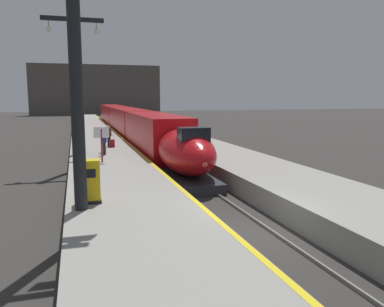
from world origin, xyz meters
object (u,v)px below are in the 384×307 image
at_px(passenger_near_edge, 109,134).
at_px(rolling_suitcase, 112,143).
at_px(station_column_mid, 75,72).
at_px(ticket_machine_yellow, 90,183).
at_px(station_column_near, 76,42).
at_px(passenger_far_waiting, 104,141).
at_px(highspeed_train_main, 129,123).
at_px(departure_info_board, 101,137).
at_px(passenger_mid_platform, 104,138).

bearing_deg(passenger_near_edge, rolling_suitcase, -67.71).
bearing_deg(station_column_mid, rolling_suitcase, 50.59).
height_order(rolling_suitcase, ticket_machine_yellow, ticket_machine_yellow).
bearing_deg(station_column_near, ticket_machine_yellow, 70.44).
xyz_separation_m(station_column_near, passenger_far_waiting, (1.65, 12.98, -4.68)).
relative_size(highspeed_train_main, station_column_mid, 6.21).
xyz_separation_m(passenger_near_edge, departure_info_board, (-1.02, -7.54, 0.52)).
bearing_deg(passenger_mid_platform, rolling_suitcase, 73.38).
relative_size(passenger_far_waiting, departure_info_board, 0.80).
xyz_separation_m(station_column_near, ticket_machine_yellow, (0.29, 0.83, -4.93)).
relative_size(passenger_near_edge, rolling_suitcase, 1.72).
relative_size(passenger_mid_platform, passenger_far_waiting, 1.00).
relative_size(passenger_near_edge, passenger_mid_platform, 1.00).
bearing_deg(station_column_near, passenger_mid_platform, 83.13).
bearing_deg(departure_info_board, ticket_machine_yellow, -96.29).
bearing_deg(departure_info_board, station_column_near, -97.44).
xyz_separation_m(station_column_mid, rolling_suitcase, (2.58, 3.14, -5.22)).
distance_m(passenger_near_edge, passenger_far_waiting, 4.59).
bearing_deg(station_column_near, station_column_mid, 90.23).
distance_m(station_column_mid, departure_info_board, 5.78).
relative_size(passenger_near_edge, departure_info_board, 0.80).
bearing_deg(highspeed_train_main, station_column_mid, -108.21).
xyz_separation_m(passenger_mid_platform, ticket_machine_yellow, (-1.44, -13.58, -0.25)).
xyz_separation_m(passenger_mid_platform, passenger_far_waiting, (-0.09, -1.43, 0.00)).
distance_m(passenger_mid_platform, rolling_suitcase, 2.83).
bearing_deg(passenger_mid_platform, station_column_mid, -164.36).
height_order(passenger_mid_platform, departure_info_board, departure_info_board).
height_order(highspeed_train_main, station_column_near, station_column_near).
xyz_separation_m(station_column_near, station_column_mid, (-0.06, 13.90, -0.14)).
distance_m(passenger_far_waiting, departure_info_board, 3.06).
relative_size(passenger_mid_platform, rolling_suitcase, 1.72).
height_order(station_column_near, passenger_near_edge, station_column_near).
relative_size(station_column_near, passenger_far_waiting, 5.48).
distance_m(station_column_near, ticket_machine_yellow, 5.00).
relative_size(highspeed_train_main, passenger_far_waiting, 33.74).
height_order(passenger_far_waiting, ticket_machine_yellow, passenger_far_waiting).
relative_size(station_column_mid, passenger_near_edge, 5.44).
relative_size(highspeed_train_main, passenger_mid_platform, 33.74).
relative_size(station_column_near, passenger_near_edge, 5.48).
height_order(highspeed_train_main, station_column_mid, station_column_mid).
xyz_separation_m(station_column_mid, ticket_machine_yellow, (0.35, -13.08, -4.79)).
xyz_separation_m(station_column_near, rolling_suitcase, (2.52, 17.04, -5.36)).
distance_m(highspeed_train_main, departure_info_board, 22.34).
relative_size(passenger_far_waiting, rolling_suitcase, 1.72).
bearing_deg(departure_info_board, highspeed_train_main, 78.27).
bearing_deg(departure_info_board, passenger_far_waiting, 83.43).
xyz_separation_m(highspeed_train_main, passenger_far_waiting, (-4.20, -18.86, 0.08)).
relative_size(station_column_near, ticket_machine_yellow, 5.79).
height_order(rolling_suitcase, departure_info_board, departure_info_board).
xyz_separation_m(station_column_near, departure_info_board, (1.30, 9.98, -4.16)).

